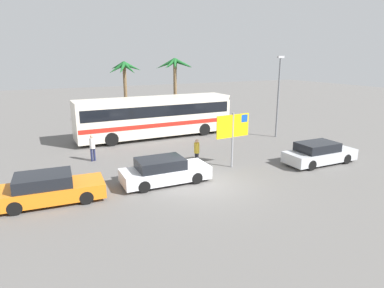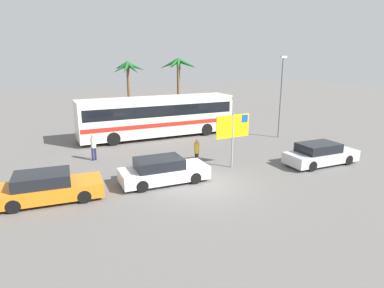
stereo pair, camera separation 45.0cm
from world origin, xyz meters
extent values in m
plane|color=#605E5B|center=(0.00, 0.00, 0.00)|extent=(120.00, 120.00, 0.00)
cube|color=silver|center=(1.41, 11.06, 1.73)|extent=(12.27, 2.63, 2.90)
cube|color=black|center=(1.41, 11.06, 2.28)|extent=(11.78, 2.66, 0.84)
cube|color=red|center=(1.41, 11.06, 1.22)|extent=(12.15, 2.66, 0.32)
cylinder|color=black|center=(5.21, 12.25, 0.50)|extent=(1.00, 0.28, 1.00)
cylinder|color=black|center=(5.21, 9.87, 0.50)|extent=(1.00, 0.28, 1.00)
cylinder|color=black|center=(-2.40, 12.25, 0.50)|extent=(1.00, 0.28, 1.00)
cylinder|color=black|center=(-2.40, 9.87, 0.50)|extent=(1.00, 0.28, 1.00)
cylinder|color=gray|center=(2.74, 1.98, 1.60)|extent=(0.11, 0.11, 3.20)
cube|color=yellow|center=(2.74, 1.98, 2.45)|extent=(2.20, 0.20, 1.30)
cube|color=#1447A8|center=(3.54, 2.03, 2.82)|extent=(0.44, 0.10, 0.44)
cube|color=orange|center=(-7.06, 1.46, 0.48)|extent=(4.64, 2.15, 0.64)
cube|color=black|center=(-7.33, 1.48, 1.06)|extent=(2.47, 1.84, 0.52)
cylinder|color=black|center=(-5.60, 2.19, 0.30)|extent=(0.61, 0.20, 0.60)
cylinder|color=black|center=(-5.73, 0.52, 0.30)|extent=(0.61, 0.20, 0.60)
cylinder|color=black|center=(-8.39, 2.40, 0.30)|extent=(0.61, 0.20, 0.60)
cylinder|color=black|center=(-8.52, 0.73, 0.30)|extent=(0.61, 0.20, 0.60)
cube|color=#B7BABF|center=(7.88, 0.20, 0.48)|extent=(4.54, 1.79, 0.64)
cube|color=black|center=(7.61, 0.20, 1.06)|extent=(2.38, 1.61, 0.52)
cylinder|color=black|center=(9.29, 0.95, 0.30)|extent=(0.60, 0.17, 0.60)
cylinder|color=black|center=(9.26, -0.61, 0.30)|extent=(0.60, 0.17, 0.60)
cylinder|color=black|center=(6.50, 1.00, 0.30)|extent=(0.60, 0.17, 0.60)
cylinder|color=black|center=(6.47, -0.56, 0.30)|extent=(0.60, 0.17, 0.60)
cube|color=silver|center=(-1.66, 1.38, 0.48)|extent=(4.51, 1.90, 0.64)
cube|color=black|center=(-1.93, 1.38, 1.06)|extent=(2.37, 1.69, 0.52)
cylinder|color=black|center=(-0.25, 2.14, 0.30)|extent=(0.60, 0.18, 0.60)
cylinder|color=black|center=(-0.30, 0.52, 0.30)|extent=(0.60, 0.18, 0.60)
cylinder|color=black|center=(-3.02, 2.23, 0.30)|extent=(0.60, 0.18, 0.60)
cylinder|color=black|center=(-3.07, 0.61, 0.30)|extent=(0.60, 0.18, 0.60)
cylinder|color=#1E2347|center=(-4.19, 6.83, 0.40)|extent=(0.13, 0.13, 0.81)
cylinder|color=#1E2347|center=(-4.36, 6.78, 0.40)|extent=(0.13, 0.13, 0.81)
cylinder|color=silver|center=(-4.27, 6.81, 1.13)|extent=(0.32, 0.32, 0.64)
sphere|color=tan|center=(-4.27, 6.81, 1.55)|extent=(0.22, 0.22, 0.22)
cylinder|color=#2D2D33|center=(1.03, 3.22, 0.39)|extent=(0.13, 0.13, 0.78)
cylinder|color=#2D2D33|center=(1.06, 3.04, 0.39)|extent=(0.13, 0.13, 0.78)
cylinder|color=gold|center=(1.04, 3.13, 1.09)|extent=(0.32, 0.32, 0.62)
sphere|color=tan|center=(1.04, 3.13, 1.50)|extent=(0.21, 0.21, 0.21)
cylinder|color=slate|center=(10.12, 6.82, 3.07)|extent=(0.14, 0.14, 6.14)
cube|color=#B2B2B7|center=(10.12, 6.82, 6.24)|extent=(0.56, 0.20, 0.16)
cylinder|color=brown|center=(0.94, 17.66, 2.72)|extent=(0.32, 0.32, 5.44)
cone|color=#195623|center=(1.71, 17.56, 5.32)|extent=(1.76, 0.67, 1.04)
cone|color=#195623|center=(1.45, 18.26, 5.36)|extent=(1.45, 1.60, 0.97)
cone|color=#195623|center=(0.50, 18.33, 5.39)|extent=(1.32, 1.69, 0.91)
cone|color=#195623|center=(0.22, 17.64, 5.22)|extent=(1.68, 0.49, 1.22)
cone|color=#195623|center=(0.57, 17.04, 5.21)|extent=(1.23, 1.66, 1.23)
cone|color=#195623|center=(1.24, 17.01, 5.21)|extent=(1.10, 1.70, 1.23)
cylinder|color=brown|center=(5.64, 16.67, 2.87)|extent=(0.32, 0.32, 5.74)
cone|color=#195623|center=(6.57, 16.68, 5.61)|extent=(2.01, 0.47, 1.06)
cone|color=#195623|center=(6.08, 17.40, 5.44)|extent=(1.36, 1.88, 1.37)
cone|color=#195623|center=(5.62, 17.57, 5.55)|extent=(0.49, 2.00, 1.17)
cone|color=#195623|center=(4.85, 17.10, 5.54)|extent=(1.96, 1.33, 1.19)
cone|color=#195623|center=(4.91, 16.11, 5.58)|extent=(1.86, 1.55, 1.12)
cone|color=#195623|center=(5.28, 15.82, 5.57)|extent=(1.20, 2.01, 1.14)
cone|color=#195623|center=(6.21, 15.94, 5.59)|extent=(1.58, 1.85, 1.11)
camera|label=1|loc=(-7.62, -13.57, 6.25)|focal=31.19mm
camera|label=2|loc=(-7.22, -13.77, 6.25)|focal=31.19mm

